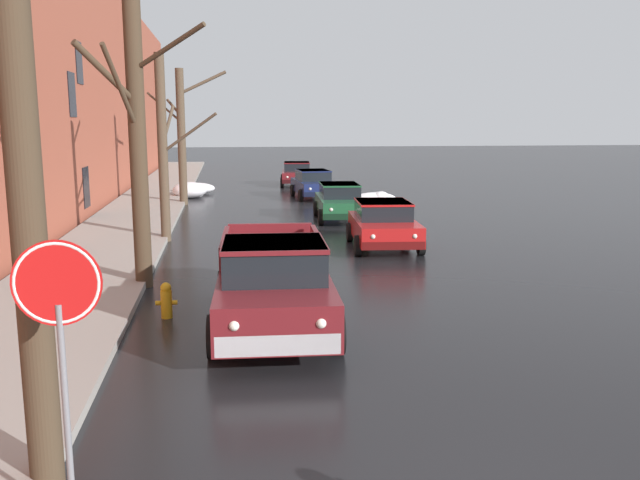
# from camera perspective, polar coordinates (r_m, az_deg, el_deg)

# --- Properties ---
(left_sidewalk_slab) EXTENTS (3.35, 80.00, 0.16)m
(left_sidewalk_slab) POSITION_cam_1_polar(r_m,az_deg,el_deg) (23.61, -16.77, 0.67)
(left_sidewalk_slab) COLOR gray
(left_sidewalk_slab) RESTS_ON ground
(brick_townhouse_facade) EXTENTS (0.63, 80.00, 10.81)m
(brick_townhouse_facade) POSITION_cam_1_polar(r_m,az_deg,el_deg) (23.80, -22.76, 13.26)
(brick_townhouse_facade) COLOR #9E4C38
(brick_townhouse_facade) RESTS_ON ground
(snow_bank_near_corner_left) EXTENTS (2.05, 1.45, 0.66)m
(snow_bank_near_corner_left) POSITION_cam_1_polar(r_m,az_deg,el_deg) (35.95, -10.80, 4.40)
(snow_bank_near_corner_left) COLOR white
(snow_bank_near_corner_left) RESTS_ON ground
(snow_bank_along_left_kerb) EXTENTS (2.07, 0.95, 0.68)m
(snow_bank_along_left_kerb) POSITION_cam_1_polar(r_m,az_deg,el_deg) (30.45, 4.89, 3.56)
(snow_bank_along_left_kerb) COLOR white
(snow_bank_along_left_kerb) RESTS_ON ground
(snow_bank_mid_block_left) EXTENTS (1.71, 1.46, 0.81)m
(snow_bank_mid_block_left) POSITION_cam_1_polar(r_m,az_deg,el_deg) (34.17, -11.18, 4.23)
(snow_bank_mid_block_left) COLOR white
(snow_bank_mid_block_left) RESTS_ON ground
(bare_tree_at_the_corner) EXTENTS (3.47, 1.80, 7.32)m
(bare_tree_at_the_corner) POSITION_cam_1_polar(r_m,az_deg,el_deg) (7.05, -24.54, 9.59)
(bare_tree_at_the_corner) COLOR #423323
(bare_tree_at_the_corner) RESTS_ON ground
(bare_tree_second_along_sidewalk) EXTENTS (2.74, 1.72, 6.88)m
(bare_tree_second_along_sidewalk) POSITION_cam_1_polar(r_m,az_deg,el_deg) (15.50, -15.56, 8.89)
(bare_tree_second_along_sidewalk) COLOR #423323
(bare_tree_second_along_sidewalk) RESTS_ON ground
(bare_tree_mid_block) EXTENTS (1.91, 2.51, 6.00)m
(bare_tree_mid_block) POSITION_cam_1_polar(r_m,az_deg,el_deg) (21.64, -13.38, 7.98)
(bare_tree_mid_block) COLOR #4C3D2D
(bare_tree_mid_block) RESTS_ON ground
(bare_tree_far_down_block) EXTENTS (3.77, 1.71, 6.21)m
(bare_tree_far_down_block) POSITION_cam_1_polar(r_m,az_deg,el_deg) (31.33, -11.86, 9.02)
(bare_tree_far_down_block) COLOR #4C3D2D
(bare_tree_far_down_block) RESTS_ON ground
(pickup_truck_maroon_approaching_near_lane) EXTENTS (2.41, 5.48, 1.76)m
(pickup_truck_maroon_approaching_near_lane) POSITION_cam_1_polar(r_m,az_deg,el_deg) (12.20, -4.05, -3.65)
(pickup_truck_maroon_approaching_near_lane) COLOR maroon
(pickup_truck_maroon_approaching_near_lane) RESTS_ON ground
(sedan_red_parked_kerbside_close) EXTENTS (2.27, 3.99, 1.42)m
(sedan_red_parked_kerbside_close) POSITION_cam_1_polar(r_m,az_deg,el_deg) (20.20, 5.50, 1.45)
(sedan_red_parked_kerbside_close) COLOR red
(sedan_red_parked_kerbside_close) RESTS_ON ground
(sedan_green_parked_kerbside_mid) EXTENTS (2.09, 4.26, 1.42)m
(sedan_green_parked_kerbside_mid) POSITION_cam_1_polar(r_m,az_deg,el_deg) (25.97, 1.72, 3.42)
(sedan_green_parked_kerbside_mid) COLOR #1E5633
(sedan_green_parked_kerbside_mid) RESTS_ON ground
(sedan_darkblue_parked_far_down_block) EXTENTS (2.12, 4.22, 1.42)m
(sedan_darkblue_parked_far_down_block) POSITION_cam_1_polar(r_m,az_deg,el_deg) (33.47, -0.57, 4.93)
(sedan_darkblue_parked_far_down_block) COLOR navy
(sedan_darkblue_parked_far_down_block) RESTS_ON ground
(sedan_maroon_queued_behind_truck) EXTENTS (2.26, 4.17, 1.42)m
(sedan_maroon_queued_behind_truck) POSITION_cam_1_polar(r_m,az_deg,el_deg) (40.25, -2.02, 5.80)
(sedan_maroon_queued_behind_truck) COLOR maroon
(sedan_maroon_queued_behind_truck) RESTS_ON ground
(fire_hydrant) EXTENTS (0.42, 0.22, 0.71)m
(fire_hydrant) POSITION_cam_1_polar(r_m,az_deg,el_deg) (13.29, -13.15, -5.08)
(fire_hydrant) COLOR gold
(fire_hydrant) RESTS_ON ground
(stop_sign_at_corner) EXTENTS (0.76, 0.06, 2.80)m
(stop_sign_at_corner) POSITION_cam_1_polar(r_m,az_deg,el_deg) (6.17, -21.64, -5.74)
(stop_sign_at_corner) COLOR slate
(stop_sign_at_corner) RESTS_ON ground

